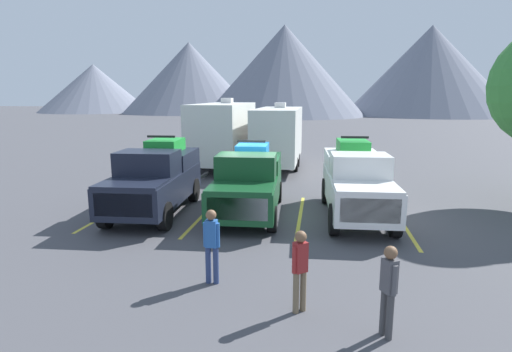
{
  "coord_description": "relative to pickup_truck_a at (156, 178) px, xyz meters",
  "views": [
    {
      "loc": [
        2.24,
        -14.32,
        4.15
      ],
      "look_at": [
        0.0,
        0.37,
        1.2
      ],
      "focal_mm": 28.96,
      "sensor_mm": 36.0,
      "label": 1
    }
  ],
  "objects": [
    {
      "name": "pickup_truck_c",
      "position": [
        7.0,
        0.52,
        0.01
      ],
      "size": [
        2.29,
        5.61,
        2.69
      ],
      "color": "white",
      "rests_on": "ground"
    },
    {
      "name": "mountain_ridge",
      "position": [
        5.6,
        74.6,
        6.42
      ],
      "size": [
        145.32,
        40.25,
        17.6
      ],
      "color": "slate",
      "rests_on": "ground"
    },
    {
      "name": "camper_trailer_a",
      "position": [
        0.29,
        9.42,
        0.83
      ],
      "size": [
        2.64,
        8.23,
        3.93
      ],
      "color": "silver",
      "rests_on": "ground"
    },
    {
      "name": "pickup_truck_a",
      "position": [
        0.0,
        0.0,
        0.0
      ],
      "size": [
        2.41,
        5.39,
        2.66
      ],
      "color": "black",
      "rests_on": "ground"
    },
    {
      "name": "camper_trailer_b",
      "position": [
        3.44,
        9.43,
        0.71
      ],
      "size": [
        2.37,
        7.8,
        3.68
      ],
      "color": "silver",
      "rests_on": "ground"
    },
    {
      "name": "lot_stripe_a",
      "position": [
        -1.59,
        0.04,
        -1.23
      ],
      "size": [
        0.12,
        5.5,
        0.01
      ],
      "primitive_type": "cube",
      "color": "gold",
      "rests_on": "ground"
    },
    {
      "name": "person_c",
      "position": [
        5.41,
        -6.25,
        -0.29
      ],
      "size": [
        0.31,
        0.3,
        1.64
      ],
      "color": "#726047",
      "rests_on": "ground"
    },
    {
      "name": "ground_plane",
      "position": [
        3.45,
        0.67,
        -1.24
      ],
      "size": [
        240.0,
        240.0,
        0.0
      ],
      "primitive_type": "plane",
      "color": "#47474C"
    },
    {
      "name": "lot_stripe_b",
      "position": [
        1.77,
        0.04,
        -1.23
      ],
      "size": [
        0.12,
        5.5,
        0.01
      ],
      "primitive_type": "cube",
      "color": "gold",
      "rests_on": "ground"
    },
    {
      "name": "lot_stripe_d",
      "position": [
        8.49,
        0.04,
        -1.23
      ],
      "size": [
        0.12,
        5.5,
        0.01
      ],
      "primitive_type": "cube",
      "color": "gold",
      "rests_on": "ground"
    },
    {
      "name": "pickup_truck_b",
      "position": [
        3.3,
        0.35,
        -0.08
      ],
      "size": [
        2.4,
        5.41,
        2.5
      ],
      "color": "#144723",
      "rests_on": "ground"
    },
    {
      "name": "lot_stripe_c",
      "position": [
        5.13,
        0.04,
        -1.23
      ],
      "size": [
        0.12,
        5.5,
        0.01
      ],
      "primitive_type": "cube",
      "color": "gold",
      "rests_on": "ground"
    },
    {
      "name": "person_b",
      "position": [
        6.94,
        -6.87,
        -0.28
      ],
      "size": [
        0.29,
        0.33,
        1.66
      ],
      "color": "#3F3F42",
      "rests_on": "ground"
    },
    {
      "name": "person_a",
      "position": [
        3.43,
        -5.3,
        -0.26
      ],
      "size": [
        0.38,
        0.23,
        1.7
      ],
      "color": "navy",
      "rests_on": "ground"
    }
  ]
}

